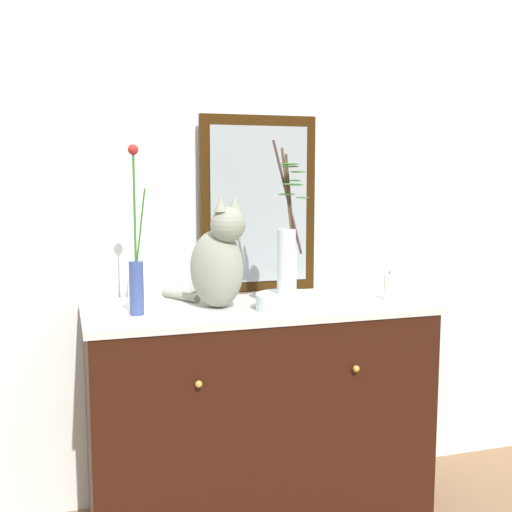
# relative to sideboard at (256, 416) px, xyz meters

# --- Properties ---
(wall_back) EXTENTS (4.40, 0.08, 2.60)m
(wall_back) POSITION_rel_sideboard_xyz_m (0.00, 0.35, 0.86)
(wall_back) COLOR silver
(wall_back) RESTS_ON ground_plane
(sideboard) EXTENTS (1.27, 0.56, 0.88)m
(sideboard) POSITION_rel_sideboard_xyz_m (0.00, 0.00, 0.00)
(sideboard) COLOR black
(sideboard) RESTS_ON ground_plane
(mirror_leaning) EXTENTS (0.49, 0.03, 0.72)m
(mirror_leaning) POSITION_rel_sideboard_xyz_m (0.09, 0.25, 0.80)
(mirror_leaning) COLOR black
(mirror_leaning) RESTS_ON sideboard
(cat_sitting) EXTENTS (0.29, 0.40, 0.41)m
(cat_sitting) POSITION_rel_sideboard_xyz_m (-0.15, -0.02, 0.61)
(cat_sitting) COLOR gray
(cat_sitting) RESTS_ON sideboard
(vase_slim_green) EXTENTS (0.06, 0.05, 0.58)m
(vase_slim_green) POSITION_rel_sideboard_xyz_m (-0.45, -0.06, 0.59)
(vase_slim_green) COLOR #374A88
(vase_slim_green) RESTS_ON sideboard
(bowl_porcelain) EXTENTS (0.22, 0.22, 0.06)m
(bowl_porcelain) POSITION_rel_sideboard_xyz_m (0.08, -0.13, 0.47)
(bowl_porcelain) COLOR silver
(bowl_porcelain) RESTS_ON sideboard
(vase_glass_clear) EXTENTS (0.14, 0.14, 0.54)m
(vase_glass_clear) POSITION_rel_sideboard_xyz_m (0.08, -0.13, 0.65)
(vase_glass_clear) COLOR silver
(vase_glass_clear) RESTS_ON bowl_porcelain
(candle_pillar) EXTENTS (0.04, 0.04, 0.11)m
(candle_pillar) POSITION_rel_sideboard_xyz_m (0.51, -0.08, 0.49)
(candle_pillar) COLOR silver
(candle_pillar) RESTS_ON sideboard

